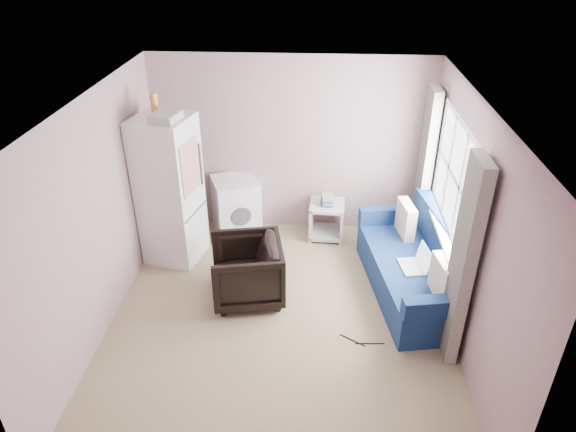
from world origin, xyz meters
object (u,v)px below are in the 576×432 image
at_px(washing_machine, 236,206).
at_px(side_table, 327,218).
at_px(armchair, 247,268).
at_px(fridge, 170,190).
at_px(sofa, 420,269).

relative_size(washing_machine, side_table, 1.30).
bearing_deg(armchair, washing_machine, -177.58).
height_order(washing_machine, side_table, washing_machine).
xyz_separation_m(armchair, fridge, (-1.07, 0.83, 0.57)).
xyz_separation_m(fridge, side_table, (2.01, 0.60, -0.68)).
xyz_separation_m(washing_machine, sofa, (2.39, -1.22, -0.10)).
height_order(fridge, washing_machine, fridge).
distance_m(armchair, fridge, 1.47).
relative_size(armchair, side_table, 1.28).
bearing_deg(washing_machine, sofa, -49.34).
xyz_separation_m(side_table, sofa, (1.11, -1.20, 0.03)).
bearing_deg(armchair, sofa, 85.63).
relative_size(fridge, sofa, 1.01).
xyz_separation_m(fridge, washing_machine, (0.72, 0.62, -0.54)).
bearing_deg(sofa, armchair, 176.62).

